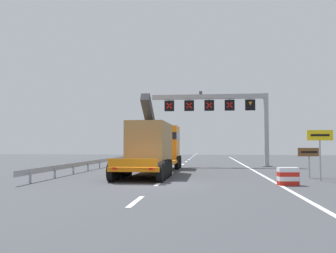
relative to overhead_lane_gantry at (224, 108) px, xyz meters
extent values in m
plane|color=#424449|center=(-4.15, -15.88, -5.58)|extent=(112.00, 112.00, 0.00)
cube|color=silver|center=(-4.16, -21.88, -5.57)|extent=(0.20, 2.60, 0.01)
cube|color=silver|center=(-4.16, -15.66, -5.57)|extent=(0.20, 2.60, 0.01)
cube|color=silver|center=(-4.16, -9.44, -5.57)|extent=(0.20, 2.60, 0.01)
cube|color=silver|center=(-4.16, -3.22, -5.57)|extent=(0.20, 2.60, 0.01)
cube|color=silver|center=(-4.16, 3.00, -5.57)|extent=(0.20, 2.60, 0.01)
cube|color=silver|center=(-4.16, 9.22, -5.57)|extent=(0.20, 2.60, 0.01)
cube|color=silver|center=(-4.16, 15.44, -5.57)|extent=(0.20, 2.60, 0.01)
cube|color=silver|center=(-4.16, 21.66, -5.57)|extent=(0.20, 2.60, 0.01)
cube|color=silver|center=(-4.16, 27.88, -5.57)|extent=(0.20, 2.60, 0.01)
cube|color=silver|center=(-4.16, 34.10, -5.57)|extent=(0.20, 2.60, 0.01)
cube|color=silver|center=(-4.16, 40.32, -5.57)|extent=(0.20, 2.60, 0.01)
cube|color=silver|center=(-4.16, 46.54, -5.57)|extent=(0.20, 2.60, 0.01)
cube|color=silver|center=(-4.16, 52.76, -5.57)|extent=(0.20, 2.60, 0.01)
cube|color=silver|center=(2.05, -3.88, -5.57)|extent=(0.20, 63.00, 0.01)
cube|color=#9EA0A5|center=(3.93, 0.00, -2.12)|extent=(0.40, 0.40, 6.92)
cube|color=slate|center=(3.93, 0.00, -5.54)|extent=(0.90, 0.90, 0.08)
cube|color=#9EA0A5|center=(-1.40, 0.00, 1.09)|extent=(11.06, 0.44, 0.44)
cube|color=#4C4C51|center=(-2.21, 0.00, 1.49)|extent=(0.28, 0.40, 0.28)
cube|color=black|center=(2.47, 0.00, 0.26)|extent=(0.93, 0.24, 1.03)
cube|color=#9EA0A5|center=(2.47, 0.00, 0.82)|extent=(0.08, 0.08, 0.16)
cone|color=orange|center=(2.47, -0.13, 0.36)|extent=(0.34, 0.34, 0.36)
cube|color=black|center=(0.54, 0.00, 0.26)|extent=(0.93, 0.24, 1.03)
cube|color=#9EA0A5|center=(0.54, 0.00, 0.82)|extent=(0.08, 0.08, 0.16)
cube|color=red|center=(0.54, -0.13, 0.26)|extent=(0.57, 0.02, 0.57)
cube|color=red|center=(0.54, -0.13, 0.26)|extent=(0.57, 0.02, 0.57)
cube|color=black|center=(-1.40, 0.00, 0.26)|extent=(0.93, 0.24, 1.03)
cube|color=#9EA0A5|center=(-1.40, 0.00, 0.82)|extent=(0.08, 0.08, 0.16)
cube|color=red|center=(-1.40, -0.13, 0.26)|extent=(0.57, 0.02, 0.57)
cube|color=red|center=(-1.40, -0.13, 0.26)|extent=(0.57, 0.02, 0.57)
cube|color=black|center=(-3.33, 0.00, 0.26)|extent=(0.93, 0.24, 1.03)
cube|color=#9EA0A5|center=(-3.33, 0.00, 0.82)|extent=(0.08, 0.08, 0.16)
cube|color=red|center=(-3.33, -0.13, 0.26)|extent=(0.57, 0.02, 0.57)
cube|color=red|center=(-3.33, -0.13, 0.26)|extent=(0.57, 0.02, 0.57)
cube|color=black|center=(-5.26, 0.00, 0.26)|extent=(0.93, 0.24, 1.03)
cube|color=#9EA0A5|center=(-5.26, 0.00, 0.82)|extent=(0.08, 0.08, 0.16)
cube|color=red|center=(-5.26, -0.13, 0.26)|extent=(0.57, 0.02, 0.57)
cube|color=red|center=(-5.26, -0.13, 0.26)|extent=(0.57, 0.02, 0.57)
cube|color=orange|center=(-5.46, -10.77, -4.85)|extent=(2.89, 10.42, 0.24)
cube|color=orange|center=(-5.50, -16.05, -4.48)|extent=(2.66, 0.10, 0.44)
cylinder|color=black|center=(-6.84, -15.26, -5.03)|extent=(0.33, 1.10, 1.10)
cylinder|color=black|center=(-4.14, -15.28, -5.03)|extent=(0.33, 1.10, 1.10)
cylinder|color=black|center=(-6.83, -14.21, -5.03)|extent=(0.33, 1.10, 1.10)
cylinder|color=black|center=(-4.13, -14.23, -5.03)|extent=(0.33, 1.10, 1.10)
cylinder|color=black|center=(-6.83, -13.16, -5.03)|extent=(0.33, 1.10, 1.10)
cylinder|color=black|center=(-4.13, -13.18, -5.03)|extent=(0.33, 1.10, 1.10)
cylinder|color=black|center=(-6.82, -12.11, -5.03)|extent=(0.33, 1.10, 1.10)
cylinder|color=black|center=(-4.12, -12.13, -5.03)|extent=(0.33, 1.10, 1.10)
cylinder|color=black|center=(-6.81, -11.06, -5.03)|extent=(0.33, 1.10, 1.10)
cylinder|color=black|center=(-4.11, -11.08, -5.03)|extent=(0.33, 1.10, 1.10)
cube|color=orange|center=(-5.40, -3.67, -3.48)|extent=(2.60, 3.22, 3.10)
cube|color=black|center=(-5.40, -3.67, -2.78)|extent=(2.63, 3.24, 0.60)
cylinder|color=black|center=(-6.68, -2.78, -5.03)|extent=(0.35, 1.10, 1.10)
cylinder|color=black|center=(-4.10, -2.80, -5.03)|extent=(0.35, 1.10, 1.10)
cylinder|color=black|center=(-6.69, -4.78, -5.03)|extent=(0.35, 1.10, 1.10)
cylinder|color=black|center=(-4.12, -4.80, -5.03)|extent=(0.35, 1.10, 1.10)
cube|color=#9E7A47|center=(-5.45, -10.37, -3.38)|extent=(2.43, 5.74, 2.70)
cube|color=#2D2D33|center=(-5.46, -11.23, -1.43)|extent=(0.58, 2.95, 2.29)
cube|color=red|center=(-6.48, -16.08, -4.78)|extent=(0.20, 0.06, 0.12)
cube|color=red|center=(-4.52, -16.10, -4.78)|extent=(0.20, 0.06, 0.12)
cylinder|color=#9EA0A5|center=(4.79, -13.33, -4.13)|extent=(0.10, 0.10, 2.89)
cube|color=yellow|center=(4.79, -13.39, -2.99)|extent=(1.43, 0.06, 0.59)
cube|color=black|center=(4.79, -13.43, -2.99)|extent=(1.03, 0.01, 0.12)
cylinder|color=#9EA0A5|center=(4.72, -11.31, -4.65)|extent=(0.10, 0.10, 1.85)
cube|color=brown|center=(4.72, -11.37, -3.99)|extent=(1.37, 0.06, 0.53)
cube|color=black|center=(4.72, -11.40, -3.99)|extent=(0.98, 0.01, 0.12)
cube|color=red|center=(2.45, -15.89, -5.47)|extent=(1.05, 0.61, 0.23)
cube|color=white|center=(2.45, -15.89, -5.24)|extent=(1.05, 0.61, 0.22)
cube|color=red|center=(2.45, -15.89, -5.02)|extent=(1.05, 0.61, 0.23)
cube|color=white|center=(2.45, -15.89, -4.79)|extent=(1.05, 0.61, 0.23)
cube|color=#999EA3|center=(-11.06, -0.74, -4.98)|extent=(0.04, 34.26, 0.32)
cube|color=#999EA3|center=(-11.00, -16.32, -5.28)|extent=(0.10, 0.10, 0.60)
cube|color=#999EA3|center=(-11.00, -13.20, -5.28)|extent=(0.10, 0.10, 0.60)
cube|color=#999EA3|center=(-11.00, -10.09, -5.28)|extent=(0.10, 0.10, 0.60)
cube|color=#999EA3|center=(-11.00, -6.97, -5.28)|extent=(0.10, 0.10, 0.60)
cube|color=#999EA3|center=(-11.00, -3.86, -5.28)|extent=(0.10, 0.10, 0.60)
cube|color=#999EA3|center=(-11.00, -0.74, -5.28)|extent=(0.10, 0.10, 0.60)
cube|color=#999EA3|center=(-11.00, 2.37, -5.28)|extent=(0.10, 0.10, 0.60)
cube|color=#999EA3|center=(-11.00, 5.49, -5.28)|extent=(0.10, 0.10, 0.60)
cube|color=#999EA3|center=(-11.00, 8.60, -5.28)|extent=(0.10, 0.10, 0.60)
cube|color=#999EA3|center=(-11.00, 11.71, -5.28)|extent=(0.10, 0.10, 0.60)
cube|color=#999EA3|center=(-11.00, 14.83, -5.28)|extent=(0.10, 0.10, 0.60)
camera|label=1|loc=(-1.58, -34.74, -3.54)|focal=38.59mm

